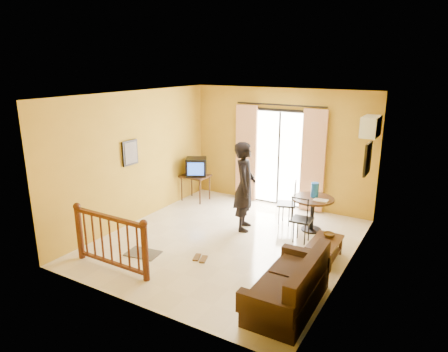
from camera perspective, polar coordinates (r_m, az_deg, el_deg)
The scene contains 19 objects.
ground at distance 7.87m, azimuth 0.50°, elevation -9.29°, with size 5.00×5.00×0.00m, color beige.
room_shell at distance 7.31m, azimuth 0.54°, elevation 2.89°, with size 5.00×5.00×5.00m.
balcony_door at distance 9.56m, azimuth 7.82°, elevation 2.68°, with size 2.25×0.14×2.46m.
tv_table at distance 9.96m, azimuth -4.10°, elevation -0.30°, with size 0.65×0.55×0.65m.
television at distance 9.86m, azimuth -3.99°, elevation 1.33°, with size 0.65×0.63×0.44m.
picture_left at distance 8.49m, azimuth -13.26°, elevation 3.25°, with size 0.05×0.42×0.52m.
dining_table at distance 8.34m, azimuth 12.55°, elevation -4.04°, with size 0.85×0.85×0.71m.
water_jug at distance 8.32m, azimuth 12.83°, elevation -1.95°, with size 0.16×0.16×0.30m, color blue.
serving_tray at distance 8.15m, azimuth 13.65°, elevation -3.40°, with size 0.28×0.18×0.02m, color beige.
dining_chairs at distance 8.38m, azimuth 9.77°, elevation -7.89°, with size 1.05×1.14×0.95m.
air_conditioner at distance 8.34m, azimuth 20.19°, elevation 6.67°, with size 0.31×0.60×0.40m.
botanical_print at distance 7.78m, azimuth 19.83°, elevation 2.33°, with size 0.05×0.50×0.60m.
coffee_table at distance 7.28m, azimuth 14.18°, elevation -9.86°, with size 0.46×0.83×0.37m.
bowl at distance 7.40m, azimuth 14.75°, elevation -8.12°, with size 0.20×0.20×0.06m, color #533B1C.
sofa at distance 5.89m, azimuth 9.56°, elevation -15.54°, with size 0.79×1.67×0.79m.
standing_person at distance 8.13m, azimuth 2.98°, elevation -1.50°, with size 0.67×0.44×1.84m, color black.
stair_balustrade at distance 6.93m, azimuth -15.95°, elevation -8.44°, with size 1.63×0.13×1.04m.
doormat at distance 7.53m, azimuth -11.50°, elevation -10.78°, with size 0.60×0.40×0.02m, color #4F493F.
sandals at distance 7.22m, azimuth -3.42°, elevation -11.64°, with size 0.32×0.27×0.03m.
Camera 1 is at (3.55, -6.17, 3.35)m, focal length 32.00 mm.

